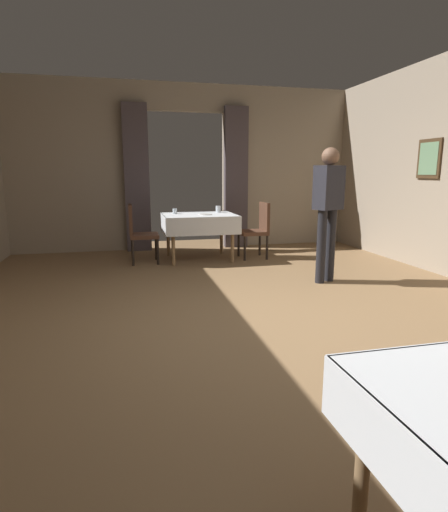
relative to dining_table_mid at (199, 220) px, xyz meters
name	(u,v)px	position (x,y,z in m)	size (l,w,h in m)	color
ground	(251,322)	(-0.02, -3.03, -0.65)	(10.08, 10.08, 0.00)	olive
wall_back	(187,167)	(-0.02, 1.15, 0.87)	(6.40, 0.27, 3.00)	gray
dining_table_mid	(199,220)	(0.00, 0.00, 0.00)	(1.18, 1.02, 0.75)	olive
chair_mid_left	(139,231)	(-0.97, -0.08, -0.13)	(0.44, 0.44, 0.93)	black
chair_mid_right	(258,227)	(0.97, -0.12, -0.13)	(0.44, 0.44, 0.93)	black
plate_mid_a	(205,214)	(0.09, -0.13, 0.11)	(0.21, 0.21, 0.01)	white
glass_mid_b	(218,209)	(0.37, 0.20, 0.16)	(0.08, 0.08, 0.11)	silver
glass_mid_c	(175,211)	(-0.37, 0.14, 0.14)	(0.07, 0.07, 0.08)	silver
person_waiter_by_doorway	(328,204)	(1.36, -1.81, 0.37)	(0.42, 0.34, 1.72)	black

